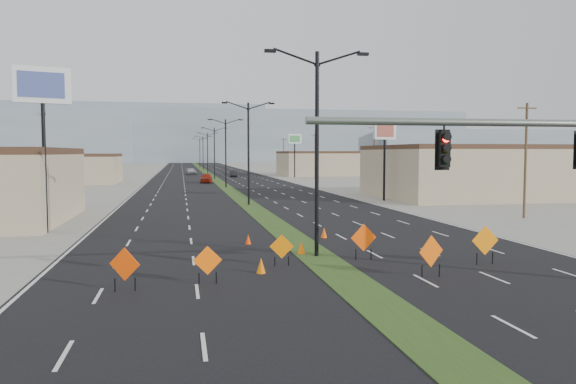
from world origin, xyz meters
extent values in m
plane|color=gray|center=(0.00, 0.00, 0.00)|extent=(600.00, 600.00, 0.00)
cube|color=black|center=(0.00, 100.00, 0.00)|extent=(25.00, 400.00, 0.02)
cube|color=#243F16|center=(0.00, 100.00, 0.00)|extent=(2.00, 400.00, 0.04)
cube|color=tan|center=(-32.00, 85.00, 2.25)|extent=(30.00, 14.00, 4.50)
cube|color=tan|center=(34.00, 45.00, 2.75)|extent=(36.00, 18.00, 5.50)
cube|color=tan|center=(38.00, 110.00, 2.50)|extent=(44.00, 16.00, 5.00)
cube|color=gray|center=(40.00, 300.00, 14.00)|extent=(220.00, 50.00, 28.00)
cube|color=gray|center=(180.00, 290.00, 9.00)|extent=(160.00, 50.00, 18.00)
cube|color=gray|center=(-30.00, 320.00, 16.00)|extent=(140.00, 50.00, 32.00)
cylinder|color=slate|center=(5.20, 2.00, 6.10)|extent=(16.00, 0.24, 0.24)
cube|color=black|center=(1.70, 2.00, 5.22)|extent=(0.50, 0.28, 1.30)
sphere|color=#FF0C05|center=(1.70, 1.84, 5.57)|extent=(0.22, 0.22, 0.22)
cylinder|color=black|center=(0.00, 12.00, 5.00)|extent=(0.20, 0.20, 10.00)
cube|color=black|center=(-2.30, 12.00, 9.95)|extent=(0.55, 0.24, 0.14)
cube|color=black|center=(2.30, 12.00, 9.95)|extent=(0.55, 0.24, 0.14)
cylinder|color=black|center=(0.00, 40.00, 5.00)|extent=(0.20, 0.20, 10.00)
cube|color=black|center=(-2.30, 40.00, 9.95)|extent=(0.55, 0.24, 0.14)
cube|color=black|center=(2.30, 40.00, 9.95)|extent=(0.55, 0.24, 0.14)
cylinder|color=black|center=(0.00, 68.00, 5.00)|extent=(0.20, 0.20, 10.00)
cube|color=black|center=(-2.30, 68.00, 9.95)|extent=(0.55, 0.24, 0.14)
cube|color=black|center=(2.30, 68.00, 9.95)|extent=(0.55, 0.24, 0.14)
cylinder|color=black|center=(0.00, 96.00, 5.00)|extent=(0.20, 0.20, 10.00)
cube|color=black|center=(-2.30, 96.00, 9.95)|extent=(0.55, 0.24, 0.14)
cube|color=black|center=(2.30, 96.00, 9.95)|extent=(0.55, 0.24, 0.14)
cylinder|color=black|center=(0.00, 124.00, 5.00)|extent=(0.20, 0.20, 10.00)
cube|color=black|center=(-2.30, 124.00, 9.95)|extent=(0.55, 0.24, 0.14)
cube|color=black|center=(2.30, 124.00, 9.95)|extent=(0.55, 0.24, 0.14)
cylinder|color=black|center=(0.00, 152.00, 5.00)|extent=(0.20, 0.20, 10.00)
cube|color=black|center=(-2.30, 152.00, 9.95)|extent=(0.55, 0.24, 0.14)
cube|color=black|center=(2.30, 152.00, 9.95)|extent=(0.55, 0.24, 0.14)
cylinder|color=black|center=(0.00, 180.00, 5.00)|extent=(0.20, 0.20, 10.00)
cube|color=black|center=(-2.30, 180.00, 9.95)|extent=(0.55, 0.24, 0.14)
cube|color=black|center=(2.30, 180.00, 9.95)|extent=(0.55, 0.24, 0.14)
cylinder|color=#4C3823|center=(20.00, 25.00, 4.50)|extent=(0.20, 0.20, 9.00)
cube|color=#4C3823|center=(20.00, 25.00, 8.60)|extent=(1.60, 0.10, 0.10)
cylinder|color=#4C3823|center=(20.00, 60.00, 4.50)|extent=(0.20, 0.20, 9.00)
cube|color=#4C3823|center=(20.00, 60.00, 8.60)|extent=(1.60, 0.10, 0.10)
cylinder|color=#4C3823|center=(20.00, 95.00, 4.50)|extent=(0.20, 0.20, 9.00)
cube|color=#4C3823|center=(20.00, 95.00, 8.60)|extent=(1.60, 0.10, 0.10)
cylinder|color=#4C3823|center=(20.00, 130.00, 4.50)|extent=(0.20, 0.20, 9.00)
cube|color=#4C3823|center=(20.00, 130.00, 8.60)|extent=(1.60, 0.10, 0.10)
imported|color=maroon|center=(-2.24, 81.81, 0.83)|extent=(2.36, 5.01, 1.66)
imported|color=black|center=(4.45, 104.30, 0.65)|extent=(1.47, 4.00, 1.31)
imported|color=#A7ACB1|center=(-4.12, 119.45, 0.72)|extent=(2.62, 5.16, 1.44)
cube|color=#EE4105|center=(-8.62, 6.54, 1.03)|extent=(1.14, 0.55, 1.24)
cylinder|color=black|center=(-8.98, 6.54, 0.26)|extent=(0.05, 0.05, 0.51)
cylinder|color=black|center=(-8.26, 6.54, 0.26)|extent=(0.05, 0.05, 0.51)
cube|color=#FF5D05|center=(-5.56, 7.14, 0.95)|extent=(1.14, 0.14, 1.14)
cylinder|color=black|center=(-5.89, 7.14, 0.24)|extent=(0.05, 0.05, 0.47)
cylinder|color=black|center=(-5.23, 7.14, 0.24)|extent=(0.05, 0.05, 0.47)
cube|color=orange|center=(-2.11, 10.02, 0.91)|extent=(1.09, 0.20, 1.09)
cylinder|color=black|center=(-2.42, 10.02, 0.23)|extent=(0.05, 0.05, 0.45)
cylinder|color=black|center=(-1.79, 10.02, 0.23)|extent=(0.05, 0.05, 0.45)
cube|color=#F04805|center=(2.00, 10.74, 1.09)|extent=(1.30, 0.16, 1.31)
cylinder|color=black|center=(1.62, 10.74, 0.27)|extent=(0.05, 0.05, 0.54)
cylinder|color=black|center=(2.38, 10.74, 0.27)|extent=(0.05, 0.05, 0.54)
cube|color=#F15805|center=(3.51, 6.60, 1.10)|extent=(1.25, 0.51, 1.32)
cylinder|color=black|center=(3.12, 6.60, 0.27)|extent=(0.05, 0.05, 0.55)
cylinder|color=black|center=(3.89, 6.60, 0.27)|extent=(0.05, 0.05, 0.55)
cube|color=orange|center=(7.11, 8.63, 1.12)|extent=(1.35, 0.10, 1.35)
cylinder|color=black|center=(6.72, 8.63, 0.28)|extent=(0.05, 0.05, 0.56)
cylinder|color=black|center=(7.51, 8.63, 0.28)|extent=(0.05, 0.05, 0.56)
cone|color=#D86704|center=(-3.24, 8.68, 0.34)|extent=(0.52, 0.52, 0.68)
cone|color=#FF6605|center=(-0.61, 12.71, 0.34)|extent=(0.50, 0.50, 0.69)
cone|color=#FF5205|center=(1.90, 17.85, 0.32)|extent=(0.44, 0.44, 0.64)
cone|color=#E83A04|center=(-2.87, 16.37, 0.29)|extent=(0.38, 0.38, 0.57)
cylinder|color=black|center=(-15.06, 23.38, 4.35)|extent=(0.24, 0.24, 8.71)
cube|color=white|center=(-15.06, 23.38, 9.40)|extent=(3.37, 1.42, 2.29)
cube|color=#3D4E92|center=(-15.06, 23.18, 9.40)|extent=(2.62, 0.92, 1.60)
cylinder|color=black|center=(14.95, 42.55, 3.46)|extent=(0.24, 0.24, 6.92)
cube|color=white|center=(14.95, 42.55, 7.46)|extent=(2.72, 1.08, 1.82)
cube|color=#9A3F33|center=(14.95, 42.35, 7.46)|extent=(2.11, 0.65, 1.27)
cylinder|color=black|center=(16.90, 100.22, 3.73)|extent=(0.24, 0.24, 7.45)
cube|color=white|center=(16.90, 100.22, 8.04)|extent=(2.94, 1.01, 1.96)
cube|color=#388C48|center=(16.90, 100.02, 8.04)|extent=(2.30, 0.59, 1.37)
camera|label=1|loc=(-6.54, -14.64, 5.12)|focal=35.00mm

